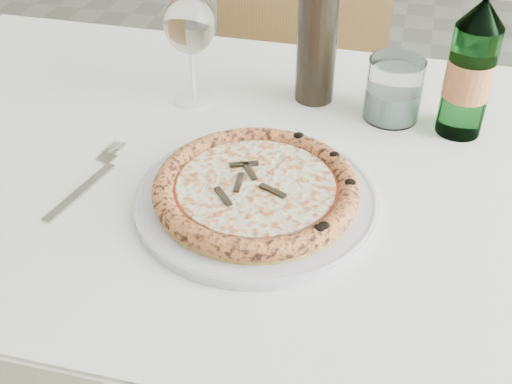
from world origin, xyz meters
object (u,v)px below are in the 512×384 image
dining_table (272,212)px  chair_far (301,64)px  wine_glass (190,27)px  plate (256,199)px  beer_bottle (471,68)px  pizza (256,188)px  tumbler (393,93)px  wine_bottle (317,35)px

dining_table → chair_far: bearing=97.3°
wine_glass → plate: bearing=-55.5°
beer_bottle → pizza: bearing=-135.5°
pizza → dining_table: bearing=90.0°
chair_far → beer_bottle: beer_bottle is taller
dining_table → tumbler: bearing=48.2°
chair_far → plate: 0.91m
chair_far → wine_glass: bearing=-96.6°
chair_far → tumbler: bearing=-67.0°
dining_table → tumbler: 0.27m
plate → tumbler: 0.32m
chair_far → beer_bottle: size_ratio=3.45×
chair_far → wine_glass: 0.72m
plate → wine_bottle: (0.02, 0.30, 0.10)m
plate → beer_bottle: bearing=44.5°
tumbler → beer_bottle: size_ratio=0.37×
wine_glass → wine_bottle: bearing=16.3°
beer_bottle → plate: bearing=-135.5°
dining_table → wine_bottle: 0.29m
chair_far → tumbler: 0.70m
dining_table → wine_glass: bearing=139.1°
plate → beer_bottle: beer_bottle is taller
dining_table → wine_glass: size_ratio=7.55×
tumbler → plate: bearing=-119.6°
wine_glass → beer_bottle: beer_bottle is taller
plate → pizza: 0.02m
tumbler → wine_glass: bearing=-175.4°
chair_far → pizza: (0.10, -0.87, 0.25)m
beer_bottle → wine_bottle: beer_bottle is taller
dining_table → beer_bottle: 0.37m
tumbler → beer_bottle: 0.13m
plate → tumbler: size_ratio=3.27×
pizza → wine_bottle: 0.32m
dining_table → beer_bottle: (0.26, 0.16, 0.20)m
dining_table → pizza: size_ratio=5.04×
dining_table → chair_far: (-0.10, 0.77, -0.13)m
tumbler → wine_bottle: (-0.13, 0.03, 0.07)m
plate → wine_glass: (-0.17, 0.25, 0.12)m
plate → wine_glass: bearing=124.5°
plate → pizza: bearing=148.0°
chair_far → pizza: bearing=-83.6°
beer_bottle → dining_table: bearing=-149.1°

